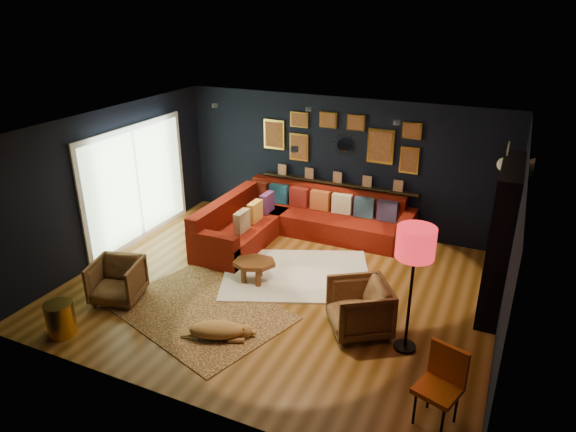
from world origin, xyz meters
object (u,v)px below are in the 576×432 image
at_px(armchair_left, 117,279).
at_px(dog, 217,327).
at_px(coffee_table, 254,265).
at_px(gold_stool, 60,319).
at_px(armchair_right, 359,305).
at_px(orange_chair, 442,380).
at_px(pouf, 250,229).
at_px(floor_lamp, 415,248).
at_px(sectional, 291,222).

bearing_deg(armchair_left, dog, -22.48).
relative_size(coffee_table, gold_stool, 1.78).
xyz_separation_m(armchair_right, orange_chair, (1.29, -1.22, 0.14)).
bearing_deg(gold_stool, pouf, 76.63).
bearing_deg(orange_chair, floor_lamp, 136.47).
height_order(coffee_table, armchair_right, armchair_right).
height_order(gold_stool, dog, gold_stool).
distance_m(pouf, orange_chair, 5.21).
height_order(coffee_table, gold_stool, gold_stool).
bearing_deg(sectional, coffee_table, -84.71).
height_order(coffee_table, orange_chair, orange_chair).
relative_size(pouf, armchair_right, 0.61).
bearing_deg(gold_stool, sectional, 69.13).
relative_size(orange_chair, floor_lamp, 0.52).
xyz_separation_m(coffee_table, orange_chair, (3.22, -1.79, 0.22)).
bearing_deg(pouf, coffee_table, -59.38).
relative_size(coffee_table, armchair_left, 1.19).
height_order(orange_chair, dog, orange_chair).
distance_m(coffee_table, armchair_left, 2.12).
height_order(gold_stool, floor_lamp, floor_lamp).
xyz_separation_m(gold_stool, orange_chair, (4.97, 0.55, 0.30)).
distance_m(pouf, floor_lamp, 4.28).
relative_size(coffee_table, armchair_right, 1.07).
bearing_deg(gold_stool, dog, 21.86).
xyz_separation_m(armchair_left, gold_stool, (-0.10, -1.02, -0.12)).
distance_m(armchair_left, dog, 1.92).
distance_m(armchair_left, orange_chair, 4.90).
height_order(armchair_left, dog, armchair_left).
xyz_separation_m(orange_chair, floor_lamp, (-0.60, 1.09, 0.94)).
distance_m(orange_chair, dog, 3.01).
bearing_deg(coffee_table, sectional, 95.29).
bearing_deg(pouf, orange_chair, -38.44).
height_order(sectional, gold_stool, sectional).
xyz_separation_m(armchair_left, orange_chair, (4.88, -0.47, 0.18)).
relative_size(armchair_right, gold_stool, 1.67).
bearing_deg(coffee_table, orange_chair, -29.08).
relative_size(coffee_table, floor_lamp, 0.49).
distance_m(armchair_right, orange_chair, 1.78).
height_order(floor_lamp, dog, floor_lamp).
bearing_deg(coffee_table, dog, -81.12).
bearing_deg(coffee_table, armchair_left, -141.38).
relative_size(sectional, orange_chair, 3.75).
bearing_deg(orange_chair, pouf, 159.22).
xyz_separation_m(armchair_left, armchair_right, (3.59, 0.76, 0.04)).
bearing_deg(floor_lamp, armchair_right, 169.23).
height_order(armchair_left, gold_stool, armchair_left).
relative_size(gold_stool, dog, 0.47).
xyz_separation_m(armchair_right, gold_stool, (-3.69, -1.78, -0.16)).
relative_size(armchair_left, gold_stool, 1.50).
distance_m(gold_stool, orange_chair, 5.01).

